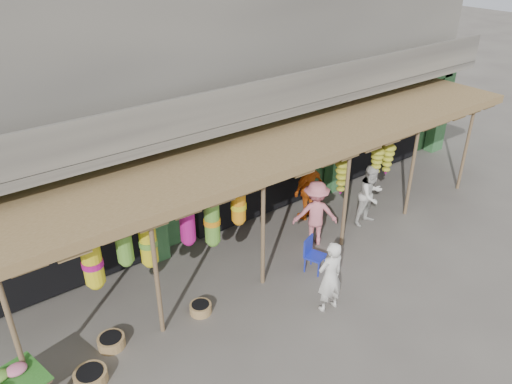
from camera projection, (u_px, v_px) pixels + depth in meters
ground at (306, 255)px, 12.15m from camera, size 80.00×80.00×0.00m
building at (195, 75)px, 13.96m from camera, size 16.40×6.80×7.00m
awning at (283, 149)px, 11.40m from camera, size 14.00×2.70×2.79m
blue_chair at (312, 253)px, 11.40m from camera, size 0.53×0.53×0.85m
basket_left at (111, 342)px, 9.47m from camera, size 0.53×0.53×0.22m
basket_mid at (91, 377)px, 8.74m from camera, size 0.69×0.69×0.23m
basket_right at (201, 308)px, 10.30m from camera, size 0.59×0.59×0.21m
person_front at (330, 277)px, 10.08m from camera, size 0.63×0.45×1.63m
person_right at (371, 195)px, 13.04m from camera, size 0.85×0.67×1.69m
person_vendor at (308, 188)px, 13.28m from camera, size 1.10×0.57×1.79m
person_shopper at (316, 213)px, 12.20m from camera, size 1.27×1.15×1.71m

